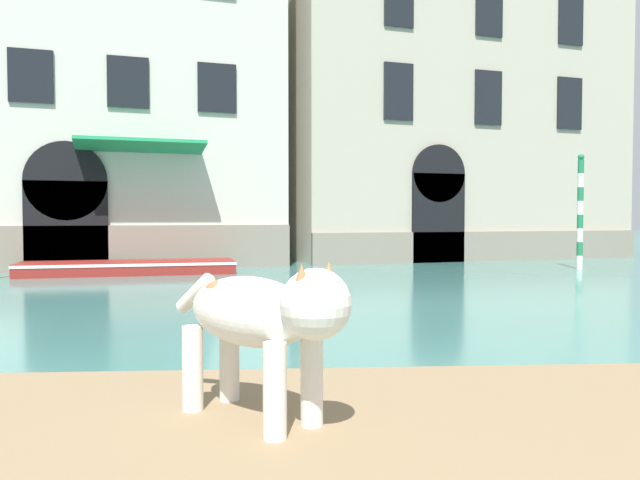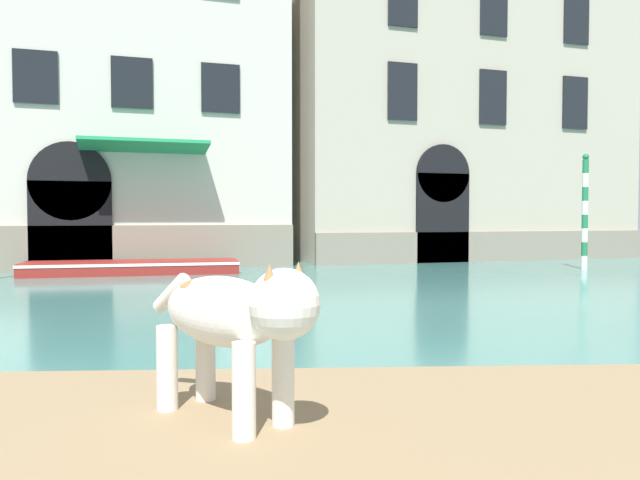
{
  "view_description": "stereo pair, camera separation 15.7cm",
  "coord_description": "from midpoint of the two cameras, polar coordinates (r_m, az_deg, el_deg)",
  "views": [
    {
      "loc": [
        -2.06,
        2.44,
        1.64
      ],
      "look_at": [
        1.66,
        13.66,
        1.2
      ],
      "focal_mm": 35.0,
      "sensor_mm": 36.0,
      "label": 1
    },
    {
      "loc": [
        -1.91,
        2.39,
        1.64
      ],
      "look_at": [
        1.66,
        13.66,
        1.2
      ],
      "focal_mm": 35.0,
      "sensor_mm": 36.0,
      "label": 2
    }
  ],
  "objects": [
    {
      "name": "palazzo_left",
      "position": [
        23.41,
        -16.76,
        13.57
      ],
      "size": [
        10.09,
        7.4,
        12.68
      ],
      "color": "beige",
      "rests_on": "ground_plane"
    },
    {
      "name": "palazzo_right",
      "position": [
        27.13,
        12.11,
        15.57
      ],
      "size": [
        13.58,
        6.13,
        15.96
      ],
      "color": "#B2A893",
      "rests_on": "ground_plane"
    },
    {
      "name": "dog_on_deck",
      "position": [
        2.73,
        -6.28,
        -6.88
      ],
      "size": [
        0.65,
        0.97,
        0.71
      ],
      "rotation": [
        0.0,
        0.0,
        -1.06
      ],
      "color": "silver",
      "rests_on": "boat_foreground"
    },
    {
      "name": "boat_moored_near_palazzo",
      "position": [
        18.69,
        -16.52,
        -2.38
      ],
      "size": [
        6.07,
        2.06,
        0.37
      ],
      "rotation": [
        0.0,
        0.0,
        -0.08
      ],
      "color": "maroon",
      "rests_on": "ground_plane"
    },
    {
      "name": "mooring_pole_0",
      "position": [
        21.03,
        23.26,
        2.43
      ],
      "size": [
        0.19,
        0.19,
        3.59
      ],
      "color": "white",
      "rests_on": "ground_plane"
    }
  ]
}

